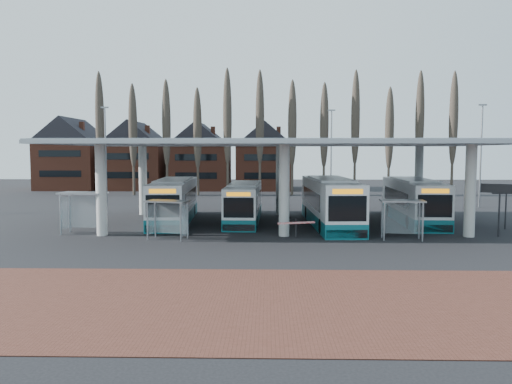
{
  "coord_description": "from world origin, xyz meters",
  "views": [
    {
      "loc": [
        -1.09,
        -29.84,
        5.5
      ],
      "look_at": [
        -1.94,
        7.0,
        2.53
      ],
      "focal_mm": 35.0,
      "sensor_mm": 36.0,
      "label": 1
    }
  ],
  "objects_px": {
    "shelter_2": "(402,211)",
    "shelter_0": "(84,203)",
    "shelter_1": "(168,211)",
    "bus_2": "(330,203)",
    "bus_0": "(174,201)",
    "bus_1": "(244,203)",
    "bus_3": "(413,201)"
  },
  "relations": [
    {
      "from": "shelter_1",
      "to": "shelter_2",
      "type": "xyz_separation_m",
      "value": [
        14.69,
        0.18,
        0.03
      ]
    },
    {
      "from": "bus_3",
      "to": "shelter_0",
      "type": "distance_m",
      "value": 24.75
    },
    {
      "from": "bus_1",
      "to": "shelter_2",
      "type": "relative_size",
      "value": 3.97
    },
    {
      "from": "bus_0",
      "to": "bus_2",
      "type": "height_order",
      "value": "bus_2"
    },
    {
      "from": "shelter_1",
      "to": "bus_0",
      "type": "bearing_deg",
      "value": 112.55
    },
    {
      "from": "bus_1",
      "to": "bus_0",
      "type": "bearing_deg",
      "value": -177.28
    },
    {
      "from": "shelter_2",
      "to": "shelter_0",
      "type": "bearing_deg",
      "value": -179.39
    },
    {
      "from": "shelter_2",
      "to": "bus_3",
      "type": "bearing_deg",
      "value": 75.14
    },
    {
      "from": "bus_2",
      "to": "shelter_1",
      "type": "height_order",
      "value": "bus_2"
    },
    {
      "from": "bus_3",
      "to": "bus_2",
      "type": "bearing_deg",
      "value": -159.22
    },
    {
      "from": "bus_2",
      "to": "shelter_2",
      "type": "distance_m",
      "value": 7.18
    },
    {
      "from": "shelter_1",
      "to": "shelter_2",
      "type": "bearing_deg",
      "value": 15.25
    },
    {
      "from": "bus_3",
      "to": "shelter_0",
      "type": "xyz_separation_m",
      "value": [
        -23.86,
        -6.57,
        0.44
      ]
    },
    {
      "from": "bus_2",
      "to": "bus_3",
      "type": "distance_m",
      "value": 7.19
    },
    {
      "from": "bus_2",
      "to": "shelter_1",
      "type": "relative_size",
      "value": 4.48
    },
    {
      "from": "bus_1",
      "to": "bus_3",
      "type": "height_order",
      "value": "bus_3"
    },
    {
      "from": "bus_0",
      "to": "bus_2",
      "type": "xyz_separation_m",
      "value": [
        12.08,
        -1.78,
        0.09
      ]
    },
    {
      "from": "bus_0",
      "to": "bus_1",
      "type": "xyz_separation_m",
      "value": [
        5.53,
        0.14,
        -0.14
      ]
    },
    {
      "from": "shelter_1",
      "to": "bus_2",
      "type": "bearing_deg",
      "value": 44.48
    },
    {
      "from": "shelter_0",
      "to": "shelter_2",
      "type": "bearing_deg",
      "value": 2.16
    },
    {
      "from": "shelter_0",
      "to": "bus_1",
      "type": "bearing_deg",
      "value": 37.92
    },
    {
      "from": "bus_0",
      "to": "shelter_1",
      "type": "relative_size",
      "value": 4.25
    },
    {
      "from": "shelter_0",
      "to": "bus_2",
      "type": "bearing_deg",
      "value": 21.36
    },
    {
      "from": "bus_0",
      "to": "shelter_1",
      "type": "distance_m",
      "value": 8.16
    },
    {
      "from": "bus_1",
      "to": "bus_2",
      "type": "relative_size",
      "value": 0.86
    },
    {
      "from": "bus_0",
      "to": "shelter_0",
      "type": "height_order",
      "value": "bus_0"
    },
    {
      "from": "bus_0",
      "to": "shelter_2",
      "type": "relative_size",
      "value": 4.38
    },
    {
      "from": "shelter_1",
      "to": "shelter_2",
      "type": "height_order",
      "value": "shelter_2"
    },
    {
      "from": "shelter_0",
      "to": "shelter_1",
      "type": "xyz_separation_m",
      "value": [
        6.09,
        -1.94,
        -0.26
      ]
    },
    {
      "from": "bus_0",
      "to": "shelter_2",
      "type": "xyz_separation_m",
      "value": [
        15.82,
        -7.9,
        0.22
      ]
    },
    {
      "from": "shelter_2",
      "to": "bus_2",
      "type": "bearing_deg",
      "value": 126.96
    },
    {
      "from": "bus_0",
      "to": "bus_1",
      "type": "height_order",
      "value": "bus_0"
    }
  ]
}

